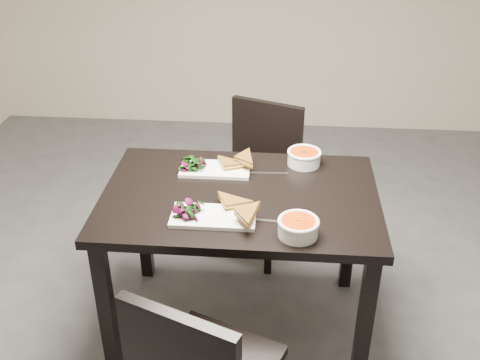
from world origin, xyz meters
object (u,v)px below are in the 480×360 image
(soup_bowl_near, at_px, (298,226))
(soup_bowl_far, at_px, (304,157))
(plate_far, at_px, (215,169))
(chair_far, at_px, (258,169))
(plate_near, at_px, (213,217))
(table, at_px, (240,213))

(soup_bowl_near, relative_size, soup_bowl_far, 1.00)
(plate_far, xyz_separation_m, soup_bowl_far, (0.41, 0.10, 0.03))
(chair_far, distance_m, plate_far, 0.61)
(soup_bowl_near, xyz_separation_m, soup_bowl_far, (0.03, 0.58, -0.00))
(soup_bowl_far, bearing_deg, soup_bowl_near, -93.12)
(chair_far, bearing_deg, plate_near, -77.60)
(plate_far, distance_m, soup_bowl_far, 0.42)
(plate_near, bearing_deg, plate_far, 95.83)
(table, xyz_separation_m, chair_far, (0.05, 0.71, -0.17))
(plate_near, xyz_separation_m, soup_bowl_near, (0.34, -0.09, 0.03))
(plate_far, relative_size, soup_bowl_far, 2.00)
(chair_far, bearing_deg, plate_far, -88.08)
(table, distance_m, plate_far, 0.26)
(table, relative_size, chair_far, 1.41)
(soup_bowl_far, bearing_deg, table, -133.33)
(chair_far, xyz_separation_m, plate_near, (-0.14, -0.91, 0.27))
(chair_far, relative_size, soup_bowl_near, 5.26)
(table, xyz_separation_m, soup_bowl_far, (0.28, 0.30, 0.14))
(plate_near, height_order, soup_bowl_near, soup_bowl_near)
(plate_near, relative_size, soup_bowl_near, 2.12)
(chair_far, relative_size, soup_bowl_far, 5.27)
(plate_near, xyz_separation_m, soup_bowl_far, (0.37, 0.50, 0.03))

